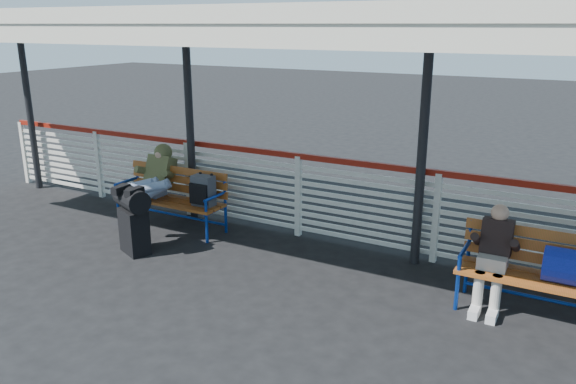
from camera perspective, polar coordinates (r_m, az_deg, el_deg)
The scene contains 8 objects.
ground at distance 6.84m, azimuth -6.48°, elevation -9.40°, with size 60.00×60.00×0.00m, color black.
fence at distance 8.11m, azimuth 1.06°, elevation -0.04°, with size 12.08×0.08×1.24m.
canopy at distance 6.87m, azimuth -3.02°, elevation 17.05°, with size 12.60×3.60×3.16m.
luggage_stack at distance 7.82m, azimuth -15.46°, elevation -2.51°, with size 0.64×0.51×0.93m.
bench_left at distance 8.53m, azimuth -10.78°, elevation 0.02°, with size 1.80×0.56×0.92m.
bench_right at distance 6.42m, azimuth 26.21°, elevation -6.98°, with size 1.80×0.56×0.92m.
traveler_man at distance 8.45m, azimuth -14.08°, elevation 0.72°, with size 0.93×1.64×0.77m.
companion_person at distance 6.47m, azimuth 20.13°, elevation -6.16°, with size 0.32×0.66×1.15m.
Camera 1 is at (3.60, -4.99, 3.00)m, focal length 35.00 mm.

